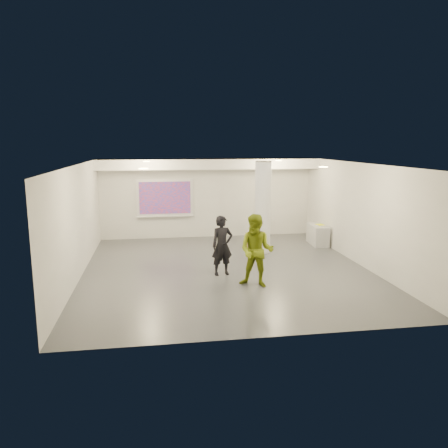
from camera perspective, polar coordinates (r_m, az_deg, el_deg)
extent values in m
cube|color=#3B3E44|center=(12.57, 0.28, -5.94)|extent=(8.00, 9.00, 0.01)
cube|color=white|center=(12.07, 0.30, 7.85)|extent=(8.00, 9.00, 0.01)
cube|color=silver|center=(16.64, -2.20, 3.41)|extent=(8.00, 0.01, 3.00)
cube|color=silver|center=(7.92, 5.53, -4.66)|extent=(8.00, 0.01, 3.00)
cube|color=silver|center=(12.25, -18.51, 0.28)|extent=(0.01, 9.00, 3.00)
cube|color=silver|center=(13.45, 17.36, 1.22)|extent=(0.01, 9.00, 3.00)
cube|color=white|center=(15.98, -2.00, 7.87)|extent=(8.00, 1.10, 0.36)
cylinder|color=#FFE489|center=(14.41, -10.09, 8.05)|extent=(0.22, 0.22, 0.02)
cylinder|color=#FFE489|center=(14.99, 7.15, 8.23)|extent=(0.22, 0.22, 0.02)
cylinder|color=#FFE489|center=(10.42, -10.47, 7.13)|extent=(0.22, 0.22, 0.02)
cylinder|color=#FFE489|center=(11.20, 12.83, 7.27)|extent=(0.22, 0.22, 0.02)
cylinder|color=silver|center=(14.27, 5.09, 2.18)|extent=(0.52, 0.52, 3.00)
cube|color=silver|center=(16.48, -7.72, 3.43)|extent=(2.10, 0.06, 1.40)
cube|color=#003DAF|center=(16.44, -7.72, 3.41)|extent=(1.90, 0.01, 1.20)
cube|color=silver|center=(16.53, -7.66, 1.00)|extent=(2.10, 0.08, 0.04)
cube|color=#9EA0A4|center=(15.87, 12.15, -1.38)|extent=(0.59, 1.24, 0.71)
cube|color=silver|center=(15.72, 12.53, -0.16)|extent=(0.32, 0.36, 0.02)
cube|color=#E4F80C|center=(15.75, 12.44, -0.11)|extent=(0.27, 0.33, 0.03)
cube|color=olive|center=(14.23, 4.78, -2.84)|extent=(0.51, 0.31, 0.56)
cube|color=olive|center=(14.18, 3.83, -2.88)|extent=(0.52, 0.20, 0.56)
imported|color=black|center=(11.88, -0.24, -2.84)|extent=(0.66, 0.50, 1.64)
imported|color=olive|center=(10.94, 4.27, -3.50)|extent=(1.11, 1.03, 1.84)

